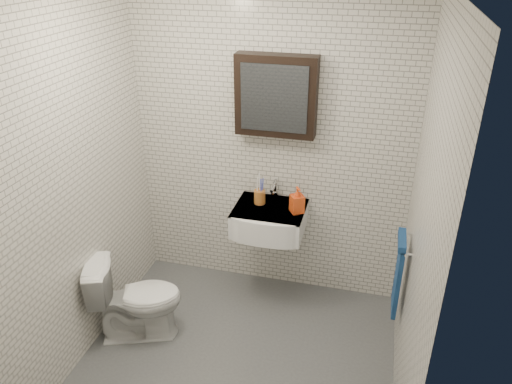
% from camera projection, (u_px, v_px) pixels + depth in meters
% --- Properties ---
extents(ground, '(2.20, 2.00, 0.01)m').
position_uv_depth(ground, '(237.00, 358.00, 3.62)').
color(ground, '#4F5256').
rests_on(ground, ground).
extents(room_shell, '(2.22, 2.02, 2.51)m').
position_uv_depth(room_shell, '(233.00, 176.00, 2.96)').
color(room_shell, silver).
rests_on(room_shell, ground).
extents(washbasin, '(0.55, 0.50, 0.20)m').
position_uv_depth(washbasin, '(269.00, 221.00, 3.90)').
color(washbasin, white).
rests_on(washbasin, room_shell).
extents(faucet, '(0.06, 0.20, 0.15)m').
position_uv_depth(faucet, '(274.00, 191.00, 4.00)').
color(faucet, silver).
rests_on(faucet, washbasin).
extents(mirror_cabinet, '(0.60, 0.15, 0.60)m').
position_uv_depth(mirror_cabinet, '(276.00, 96.00, 3.64)').
color(mirror_cabinet, black).
rests_on(mirror_cabinet, room_shell).
extents(towel_rail, '(0.09, 0.30, 0.58)m').
position_uv_depth(towel_rail, '(399.00, 271.00, 3.36)').
color(towel_rail, silver).
rests_on(towel_rail, room_shell).
extents(toothbrush_cup, '(0.12, 0.12, 0.25)m').
position_uv_depth(toothbrush_cup, '(260.00, 196.00, 3.93)').
color(toothbrush_cup, '#A36128').
rests_on(toothbrush_cup, washbasin).
extents(soap_bottle, '(0.13, 0.13, 0.21)m').
position_uv_depth(soap_bottle, '(297.00, 200.00, 3.79)').
color(soap_bottle, '#FFA11A').
rests_on(soap_bottle, washbasin).
extents(toilet, '(0.75, 0.58, 0.67)m').
position_uv_depth(toilet, '(137.00, 298.00, 3.71)').
color(toilet, white).
rests_on(toilet, ground).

